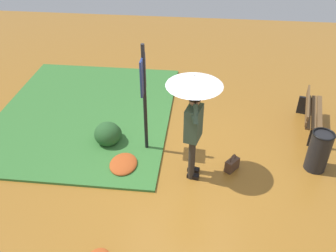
{
  "coord_description": "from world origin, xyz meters",
  "views": [
    {
      "loc": [
        -5.2,
        -0.28,
        4.73
      ],
      "look_at": [
        0.29,
        0.33,
        0.85
      ],
      "focal_mm": 38.98,
      "sensor_mm": 36.0,
      "label": 1
    }
  ],
  "objects_px": {
    "trash_bin": "(319,151)",
    "person_with_umbrella": "(194,102)",
    "park_bench": "(311,114)",
    "info_sign_post": "(144,88)",
    "handbag": "(232,164)"
  },
  "relations": [
    {
      "from": "person_with_umbrella",
      "to": "park_bench",
      "type": "bearing_deg",
      "value": -56.07
    },
    {
      "from": "info_sign_post",
      "to": "park_bench",
      "type": "bearing_deg",
      "value": -72.47
    },
    {
      "from": "person_with_umbrella",
      "to": "trash_bin",
      "type": "xyz_separation_m",
      "value": [
        0.36,
        -2.37,
        -1.13
      ]
    },
    {
      "from": "info_sign_post",
      "to": "trash_bin",
      "type": "relative_size",
      "value": 2.76
    },
    {
      "from": "info_sign_post",
      "to": "handbag",
      "type": "bearing_deg",
      "value": -104.64
    },
    {
      "from": "person_with_umbrella",
      "to": "park_bench",
      "type": "distance_m",
      "value": 3.24
    },
    {
      "from": "handbag",
      "to": "park_bench",
      "type": "bearing_deg",
      "value": -48.19
    },
    {
      "from": "trash_bin",
      "to": "info_sign_post",
      "type": "bearing_deg",
      "value": 86.04
    },
    {
      "from": "person_with_umbrella",
      "to": "info_sign_post",
      "type": "distance_m",
      "value": 1.13
    },
    {
      "from": "info_sign_post",
      "to": "handbag",
      "type": "distance_m",
      "value": 2.23
    },
    {
      "from": "person_with_umbrella",
      "to": "park_bench",
      "type": "relative_size",
      "value": 1.44
    },
    {
      "from": "handbag",
      "to": "park_bench",
      "type": "distance_m",
      "value": 2.34
    },
    {
      "from": "person_with_umbrella",
      "to": "handbag",
      "type": "xyz_separation_m",
      "value": [
        0.14,
        -0.78,
        -1.42
      ]
    },
    {
      "from": "info_sign_post",
      "to": "handbag",
      "type": "relative_size",
      "value": 6.22
    },
    {
      "from": "trash_bin",
      "to": "person_with_umbrella",
      "type": "bearing_deg",
      "value": 98.71
    }
  ]
}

